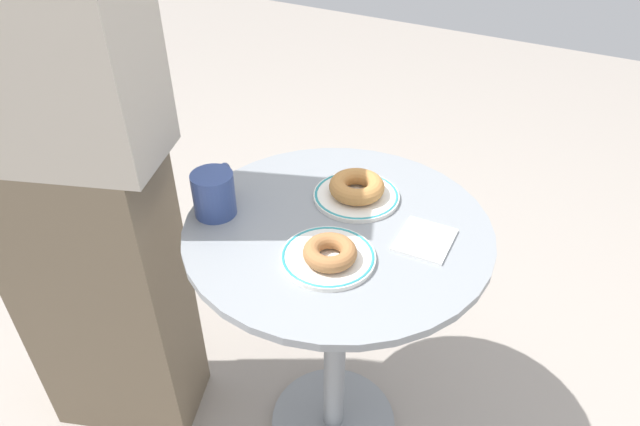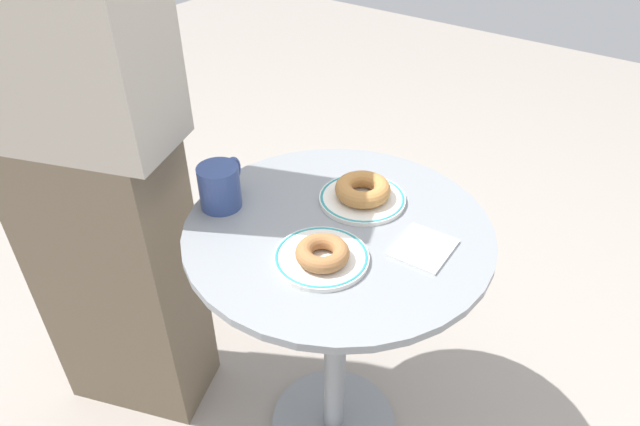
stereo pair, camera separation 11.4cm
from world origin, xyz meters
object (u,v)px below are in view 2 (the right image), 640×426
cafe_table (336,304)px  plate_left (322,257)px  plate_right (362,198)px  person_figure (81,145)px  donut_old_fashioned (363,189)px  paper_napkin (423,248)px  donut_cinnamon (322,253)px  coffee_mug (220,186)px

cafe_table → plate_left: size_ratio=3.88×
cafe_table → plate_right: 0.26m
cafe_table → person_figure: (-0.21, 0.55, 0.34)m
donut_old_fashioned → person_figure: size_ratio=0.07×
paper_napkin → donut_old_fashioned: bearing=69.7°
plate_left → donut_old_fashioned: 0.22m
cafe_table → donut_cinnamon: 0.29m
plate_left → donut_cinnamon: (-0.01, -0.01, 0.02)m
person_figure → coffee_mug: bearing=-68.0°
plate_right → coffee_mug: bearing=128.8°
coffee_mug → cafe_table: bearing=-71.0°
donut_old_fashioned → paper_napkin: bearing=-110.3°
donut_old_fashioned → person_figure: person_figure is taller
plate_left → donut_old_fashioned: donut_old_fashioned is taller
plate_right → donut_cinnamon: bearing=-166.8°
donut_cinnamon → donut_old_fashioned: (0.22, 0.05, 0.00)m
donut_cinnamon → donut_old_fashioned: donut_old_fashioned is taller
coffee_mug → person_figure: person_figure is taller
coffee_mug → plate_right: bearing=-51.2°
plate_left → plate_right: (0.21, 0.04, 0.00)m
donut_old_fashioned → plate_left: bearing=-168.4°
plate_right → donut_old_fashioned: 0.02m
coffee_mug → person_figure: size_ratio=0.08×
donut_old_fashioned → person_figure: bearing=120.2°
cafe_table → paper_napkin: size_ratio=6.04×
paper_napkin → donut_cinnamon: bearing=138.6°
plate_right → donut_old_fashioned: bearing=-172.9°
paper_napkin → person_figure: person_figure is taller
plate_left → plate_right: bearing=11.6°
person_figure → cafe_table: bearing=-69.4°
plate_left → donut_old_fashioned: (0.21, 0.04, 0.02)m
cafe_table → plate_right: size_ratio=3.74×
cafe_table → donut_cinnamon: donut_cinnamon is taller
plate_right → person_figure: size_ratio=0.11×
donut_old_fashioned → paper_napkin: size_ratio=1.03×
donut_cinnamon → paper_napkin: donut_cinnamon is taller
donut_cinnamon → paper_napkin: bearing=-41.4°
plate_left → person_figure: (-0.10, 0.59, 0.10)m
plate_left → paper_napkin: size_ratio=1.55×
plate_left → paper_napkin: 0.20m
plate_right → person_figure: person_figure is taller
donut_cinnamon → person_figure: size_ratio=0.06×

